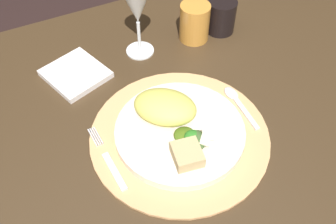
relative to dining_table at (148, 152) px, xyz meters
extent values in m
cube|color=#3B2B1A|center=(0.00, 0.00, 0.10)|extent=(1.34, 0.87, 0.03)
cylinder|color=#402819|center=(0.60, 0.36, -0.28)|extent=(0.06, 0.06, 0.73)
cylinder|color=tan|center=(0.04, -0.07, 0.11)|extent=(0.35, 0.35, 0.01)
cylinder|color=silver|center=(0.04, -0.07, 0.13)|extent=(0.25, 0.25, 0.02)
ellipsoid|color=#D5D35B|center=(0.03, -0.02, 0.16)|extent=(0.15, 0.15, 0.05)
ellipsoid|color=#3B562A|center=(0.05, -0.11, 0.15)|extent=(0.04, 0.05, 0.02)
ellipsoid|color=#2E7B25|center=(0.05, -0.11, 0.15)|extent=(0.05, 0.05, 0.02)
ellipsoid|color=#435E17|center=(0.04, -0.09, 0.14)|extent=(0.06, 0.06, 0.01)
cube|color=beige|center=(0.06, -0.12, 0.16)|extent=(0.03, 0.03, 0.01)
cube|color=beige|center=(0.07, -0.12, 0.16)|extent=(0.02, 0.03, 0.01)
cube|color=tan|center=(0.02, -0.13, 0.15)|extent=(0.06, 0.06, 0.02)
cube|color=silver|center=(-0.10, -0.09, 0.12)|extent=(0.02, 0.09, 0.00)
cube|color=silver|center=(-0.11, 0.00, 0.12)|extent=(0.00, 0.05, 0.00)
cube|color=silver|center=(-0.11, 0.00, 0.12)|extent=(0.00, 0.05, 0.00)
cube|color=silver|center=(-0.10, 0.00, 0.12)|extent=(0.00, 0.05, 0.00)
cube|color=silver|center=(-0.10, 0.00, 0.12)|extent=(0.00, 0.05, 0.00)
cube|color=silver|center=(0.19, -0.08, 0.12)|extent=(0.02, 0.09, 0.00)
ellipsoid|color=silver|center=(0.19, -0.02, 0.12)|extent=(0.02, 0.04, 0.01)
cube|color=silver|center=(-0.09, 0.19, 0.12)|extent=(0.15, 0.16, 0.01)
cylinder|color=silver|center=(0.08, 0.20, 0.11)|extent=(0.07, 0.07, 0.00)
cylinder|color=silver|center=(0.08, 0.20, 0.16)|extent=(0.01, 0.01, 0.08)
cone|color=silver|center=(0.08, 0.20, 0.24)|extent=(0.07, 0.07, 0.09)
cylinder|color=#C78433|center=(0.22, 0.19, 0.16)|extent=(0.07, 0.07, 0.09)
cylinder|color=black|center=(0.29, 0.19, 0.15)|extent=(0.07, 0.07, 0.08)
camera|label=1|loc=(-0.17, -0.44, 0.68)|focal=38.99mm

